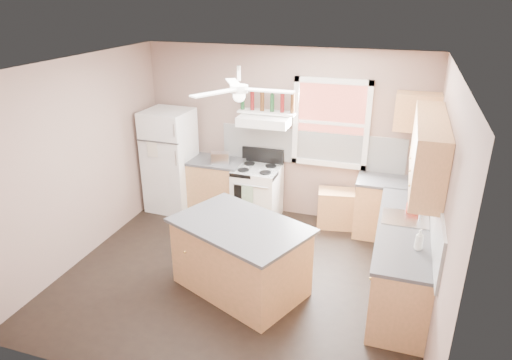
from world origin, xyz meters
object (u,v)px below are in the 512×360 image
(refrigerator, at_px, (170,161))
(stove, at_px, (257,193))
(island, at_px, (241,258))
(toaster, at_px, (220,158))
(cart, at_px, (336,210))

(refrigerator, relative_size, stove, 1.97)
(stove, relative_size, island, 0.58)
(toaster, bearing_deg, cart, -12.56)
(stove, distance_m, cart, 1.27)
(refrigerator, xyz_separation_m, island, (1.89, -1.83, -0.42))
(toaster, relative_size, stove, 0.33)
(refrigerator, xyz_separation_m, stove, (1.49, 0.07, -0.42))
(refrigerator, bearing_deg, cart, 6.01)
(refrigerator, distance_m, cart, 2.81)
(refrigerator, distance_m, stove, 1.55)
(cart, bearing_deg, toaster, 175.27)
(refrigerator, bearing_deg, island, -41.62)
(toaster, height_order, stove, toaster)
(refrigerator, xyz_separation_m, cart, (2.75, 0.17, -0.57))
(refrigerator, distance_m, toaster, 0.90)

